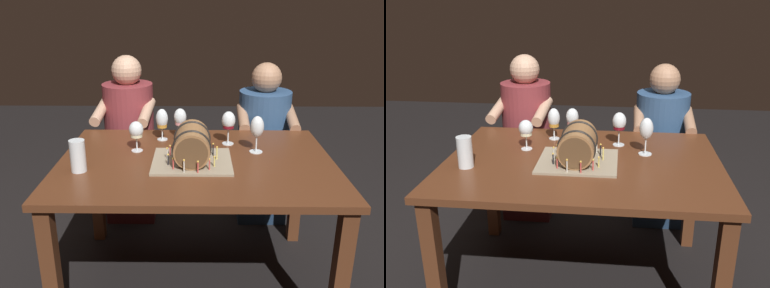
{
  "view_description": "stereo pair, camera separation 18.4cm",
  "coord_description": "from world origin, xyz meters",
  "views": [
    {
      "loc": [
        0.01,
        -2.02,
        1.57
      ],
      "look_at": [
        -0.02,
        -0.03,
        0.85
      ],
      "focal_mm": 39.04,
      "sensor_mm": 36.0,
      "label": 1
    },
    {
      "loc": [
        0.19,
        -2.01,
        1.57
      ],
      "look_at": [
        -0.02,
        -0.03,
        0.85
      ],
      "focal_mm": 39.04,
      "sensor_mm": 36.0,
      "label": 2
    }
  ],
  "objects": [
    {
      "name": "wine_glass_amber",
      "position": [
        -0.2,
        0.32,
        0.87
      ],
      "size": [
        0.07,
        0.07,
        0.19
      ],
      "color": "white",
      "rests_on": "dining_table"
    },
    {
      "name": "barrel_cake",
      "position": [
        -0.02,
        -0.03,
        0.84
      ],
      "size": [
        0.4,
        0.36,
        0.2
      ],
      "color": "gray",
      "rests_on": "dining_table"
    },
    {
      "name": "person_seated_right",
      "position": [
        0.47,
        0.78,
        0.54
      ],
      "size": [
        0.4,
        0.47,
        1.14
      ],
      "color": "#1B2D46",
      "rests_on": "ground"
    },
    {
      "name": "wine_glass_rose",
      "position": [
        -0.1,
        0.35,
        0.88
      ],
      "size": [
        0.07,
        0.07,
        0.18
      ],
      "color": "white",
      "rests_on": "dining_table"
    },
    {
      "name": "wine_glass_white",
      "position": [
        -0.33,
        0.13,
        0.87
      ],
      "size": [
        0.08,
        0.08,
        0.17
      ],
      "color": "white",
      "rests_on": "dining_table"
    },
    {
      "name": "person_seated_left",
      "position": [
        -0.47,
        0.78,
        0.55
      ],
      "size": [
        0.4,
        0.49,
        1.19
      ],
      "color": "#4C1B1E",
      "rests_on": "ground"
    },
    {
      "name": "ground_plane",
      "position": [
        0.0,
        0.0,
        0.0
      ],
      "size": [
        8.0,
        8.0,
        0.0
      ],
      "primitive_type": "plane",
      "color": "black"
    },
    {
      "name": "dining_table",
      "position": [
        0.0,
        0.0,
        0.65
      ],
      "size": [
        1.43,
        1.01,
        0.75
      ],
      "color": "#562D19",
      "rests_on": "ground"
    },
    {
      "name": "wine_glass_red",
      "position": [
        0.18,
        0.25,
        0.89
      ],
      "size": [
        0.08,
        0.08,
        0.19
      ],
      "color": "white",
      "rests_on": "dining_table"
    },
    {
      "name": "beer_pint",
      "position": [
        -0.57,
        -0.15,
        0.83
      ],
      "size": [
        0.08,
        0.08,
        0.16
      ],
      "color": "white",
      "rests_on": "dining_table"
    },
    {
      "name": "wine_glass_empty",
      "position": [
        0.33,
        0.12,
        0.89
      ],
      "size": [
        0.07,
        0.07,
        0.2
      ],
      "color": "white",
      "rests_on": "dining_table"
    }
  ]
}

